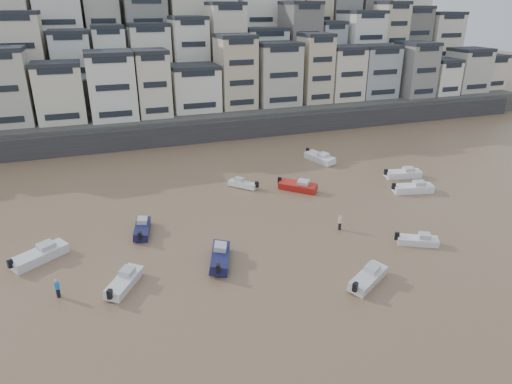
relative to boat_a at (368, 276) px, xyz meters
name	(u,v)px	position (x,y,z in m)	size (l,w,h in m)	color
harbor_wall	(198,132)	(-3.65, 49.23, 1.02)	(140.00, 3.00, 3.50)	#38383A
hillside	(178,47)	(1.09, 89.07, 12.28)	(141.04, 66.00, 50.00)	#4C4C47
boat_a	(368,276)	(0.00, 0.00, 0.00)	(5.32, 1.74, 1.45)	silver
boat_b	(418,239)	(8.76, 4.40, -0.12)	(4.45, 1.46, 1.21)	silver
boat_c	(220,256)	(-11.35, 7.79, 0.06)	(5.75, 1.88, 1.57)	#151743
boat_d	(413,187)	(17.30, 16.26, 0.05)	(5.71, 1.87, 1.56)	white
boat_e	(298,185)	(3.31, 21.93, 0.03)	(5.55, 1.82, 1.51)	#A61A14
boat_f	(142,227)	(-17.57, 16.62, -0.02)	(5.15, 1.69, 1.40)	#14173F
boat_g	(403,172)	(19.50, 21.30, 0.04)	(5.59, 1.83, 1.53)	silver
boat_h	(243,183)	(-3.15, 25.50, -0.12)	(4.46, 1.46, 1.22)	silver
boat_i	(320,157)	(11.52, 31.61, 0.10)	(6.09, 1.99, 1.66)	silver
boat_j	(124,280)	(-20.30, 6.75, -0.03)	(5.12, 1.67, 1.40)	silver
boat_k	(39,253)	(-27.56, 14.09, 0.07)	(5.86, 1.92, 1.60)	silver
person_blue	(57,288)	(-25.68, 7.16, 0.14)	(0.44, 0.44, 1.74)	blue
person_pink	(340,222)	(2.87, 10.04, 0.14)	(0.44, 0.44, 1.74)	beige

